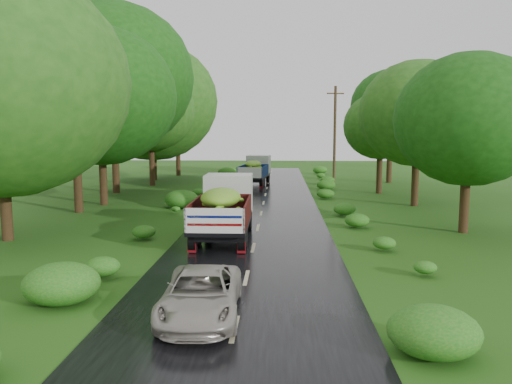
# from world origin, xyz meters

# --- Properties ---
(ground) EXTENTS (120.00, 120.00, 0.00)m
(ground) POSITION_xyz_m (0.00, 0.00, 0.00)
(ground) COLOR #20450E
(ground) RESTS_ON ground
(road) EXTENTS (6.50, 80.00, 0.02)m
(road) POSITION_xyz_m (0.00, 5.00, 0.01)
(road) COLOR black
(road) RESTS_ON ground
(road_lines) EXTENTS (0.12, 69.60, 0.00)m
(road_lines) POSITION_xyz_m (0.00, 6.00, 0.02)
(road_lines) COLOR #BFB78C
(road_lines) RESTS_ON road
(truck_near) EXTENTS (2.20, 6.08, 2.55)m
(truck_near) POSITION_xyz_m (-1.31, 5.74, 1.44)
(truck_near) COLOR black
(truck_near) RESTS_ON ground
(truck_far) EXTENTS (2.58, 5.82, 2.37)m
(truck_far) POSITION_xyz_m (-1.04, 26.81, 1.34)
(truck_far) COLOR black
(truck_far) RESTS_ON ground
(car) EXTENTS (2.03, 4.10, 1.12)m
(car) POSITION_xyz_m (-0.89, -3.26, 0.58)
(car) COLOR #A79F94
(car) RESTS_ON road
(utility_pole) EXTENTS (1.42, 0.35, 8.17)m
(utility_pole) POSITION_xyz_m (5.55, 27.03, 4.20)
(utility_pole) COLOR #382616
(utility_pole) RESTS_ON ground
(trees_left) EXTENTS (5.86, 33.99, 10.49)m
(trees_left) POSITION_xyz_m (-10.22, 19.87, 6.90)
(trees_left) COLOR black
(trees_left) RESTS_ON ground
(trees_right) EXTENTS (5.81, 25.08, 8.29)m
(trees_right) POSITION_xyz_m (9.38, 18.30, 5.51)
(trees_right) COLOR black
(trees_right) RESTS_ON ground
(shrubs) EXTENTS (11.90, 44.00, 0.70)m
(shrubs) POSITION_xyz_m (0.00, 14.00, 0.35)
(shrubs) COLOR #165D16
(shrubs) RESTS_ON ground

